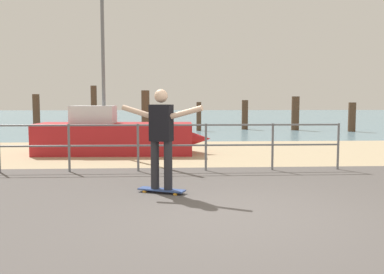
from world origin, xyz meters
TOP-DOWN VIEW (x-y plane):
  - ground_plane at (0.00, -1.00)m, footprint 24.00×10.00m
  - beach_strip at (0.00, 7.00)m, footprint 24.00×6.00m
  - sea_surface at (0.00, 35.00)m, footprint 72.00×50.00m
  - railing_fence at (-1.62, 3.60)m, footprint 8.89×0.05m
  - sailboat at (-2.35, 6.58)m, footprint 4.98×1.53m
  - skateboard at (-1.07, 1.44)m, footprint 0.81×0.51m
  - skateboarder at (-1.07, 1.44)m, footprint 1.36×0.67m
  - groyne_post_0 at (-6.97, 13.74)m, footprint 0.31×0.31m
  - groyne_post_1 at (-4.48, 14.20)m, footprint 0.28×0.28m
  - groyne_post_2 at (-1.98, 12.40)m, footprint 0.35×0.35m
  - groyne_post_3 at (0.52, 15.58)m, footprint 0.24×0.24m
  - groyne_post_4 at (3.02, 16.40)m, footprint 0.33×0.33m
  - groyne_post_5 at (5.51, 15.71)m, footprint 0.40×0.40m
  - groyne_post_6 at (8.01, 14.61)m, footprint 0.36×0.36m

SIDE VIEW (x-z plane):
  - ground_plane at x=0.00m, z-range -0.02..0.02m
  - beach_strip at x=0.00m, z-range -0.02..0.02m
  - sea_surface at x=0.00m, z-range -0.02..0.02m
  - skateboard at x=-1.07m, z-range 0.03..0.11m
  - sailboat at x=-2.35m, z-range -2.37..3.43m
  - railing_fence at x=-1.62m, z-range 0.17..1.22m
  - groyne_post_6 at x=8.01m, z-range 0.00..1.45m
  - groyne_post_3 at x=0.52m, z-range 0.00..1.47m
  - groyne_post_4 at x=3.02m, z-range 0.00..1.57m
  - groyne_post_5 at x=5.51m, z-range 0.00..1.75m
  - groyne_post_0 at x=-6.97m, z-range 0.00..1.83m
  - groyne_post_2 at x=-1.98m, z-range 0.00..1.97m
  - skateboarder at x=-1.07m, z-range 0.19..1.84m
  - groyne_post_1 at x=-4.48m, z-range 0.00..2.23m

